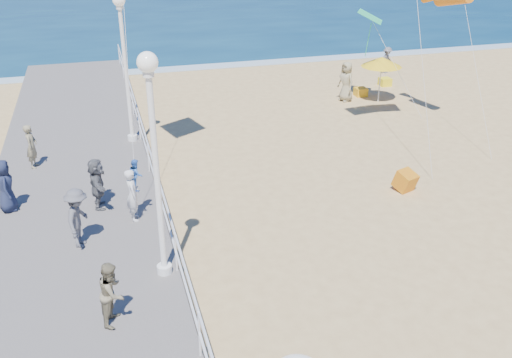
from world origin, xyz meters
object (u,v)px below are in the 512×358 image
object	(u,v)px
spectator_6	(32,146)
beach_walker_a	(387,60)
toddler_held	(136,174)
beach_walker_c	(346,82)
beach_chair_right	(385,82)
spectator_5	(97,183)
woman_holding_toddler	(133,195)
box_kite	(405,182)
lamp_post_far	(124,54)
lamp_post_mid	(154,147)
spectator_1	(112,293)
beach_umbrella	(382,62)
spectator_4	(5,186)
beach_chair_left	(361,92)
spectator_2	(78,218)

from	to	relation	value
spectator_6	beach_walker_a	size ratio (longest dim) A/B	1.05
toddler_held	beach_walker_c	bearing A→B (deg)	-49.73
beach_chair_right	beach_walker_c	bearing A→B (deg)	-149.31
spectator_5	beach_walker_c	world-z (taller)	spectator_5
woman_holding_toddler	box_kite	bearing A→B (deg)	-90.23
lamp_post_far	spectator_5	world-z (taller)	lamp_post_far
lamp_post_far	beach_chair_right	world-z (taller)	lamp_post_far
lamp_post_mid	box_kite	xyz separation A→B (m)	(8.16, 3.06, -3.36)
spectator_1	beach_umbrella	size ratio (longest dim) A/B	0.67
woman_holding_toddler	box_kite	size ratio (longest dim) A/B	2.53
spectator_4	spectator_5	distance (m)	2.58
toddler_held	spectator_6	distance (m)	5.41
toddler_held	spectator_1	xyz separation A→B (m)	(-0.93, -4.48, -0.58)
beach_walker_c	beach_umbrella	bearing A→B (deg)	51.91
woman_holding_toddler	spectator_1	bearing A→B (deg)	168.11
beach_chair_right	beach_chair_left	bearing A→B (deg)	-146.91
beach_umbrella	beach_chair_right	xyz separation A→B (m)	(1.58, 2.36, -1.71)
woman_holding_toddler	beach_chair_left	world-z (taller)	woman_holding_toddler
toddler_held	spectator_4	xyz separation A→B (m)	(-3.60, 1.38, -0.51)
box_kite	beach_walker_c	bearing A→B (deg)	56.89
lamp_post_mid	spectator_2	xyz separation A→B (m)	(-1.90, 1.82, -2.46)
spectator_5	spectator_6	bearing A→B (deg)	29.92
spectator_2	lamp_post_far	bearing A→B (deg)	1.91
spectator_5	spectator_4	bearing A→B (deg)	78.67
lamp_post_mid	toddler_held	size ratio (longest dim) A/B	5.97
box_kite	lamp_post_far	bearing A→B (deg)	123.32
lamp_post_mid	spectator_1	xyz separation A→B (m)	(-1.23, -1.48, -2.54)
box_kite	beach_chair_left	distance (m)	10.40
spectator_2	box_kite	distance (m)	10.18
beach_umbrella	box_kite	bearing A→B (deg)	-111.79
lamp_post_mid	toddler_held	distance (m)	3.59
beach_walker_c	beach_walker_a	bearing A→B (deg)	116.79
woman_holding_toddler	beach_walker_c	world-z (taller)	woman_holding_toddler
spectator_2	beach_umbrella	bearing A→B (deg)	-36.72
spectator_4	spectator_5	world-z (taller)	spectator_4
lamp_post_mid	beach_walker_c	xyz separation A→B (m)	(10.24, 12.47, -2.73)
toddler_held	lamp_post_far	bearing A→B (deg)	-4.56
beach_chair_right	spectator_5	bearing A→B (deg)	-144.58
spectator_5	beach_walker_a	world-z (taller)	spectator_5
lamp_post_far	beach_walker_c	size ratio (longest dim) A/B	2.85
spectator_1	beach_walker_c	size ratio (longest dim) A/B	0.77
beach_umbrella	lamp_post_far	bearing A→B (deg)	-166.06
woman_holding_toddler	spectator_4	distance (m)	3.77
spectator_6	beach_chair_left	size ratio (longest dim) A/B	2.72
spectator_5	beach_chair_left	world-z (taller)	spectator_5
lamp_post_far	spectator_4	world-z (taller)	lamp_post_far
spectator_6	beach_chair_right	size ratio (longest dim) A/B	2.72
box_kite	toddler_held	bearing A→B (deg)	159.81
beach_walker_a	spectator_2	bearing A→B (deg)	-171.58
woman_holding_toddler	spectator_6	size ratio (longest dim) A/B	1.02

